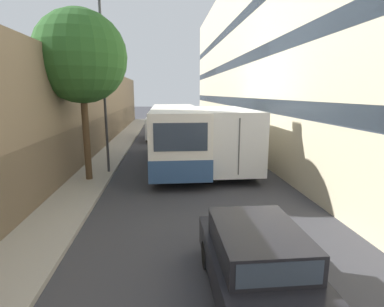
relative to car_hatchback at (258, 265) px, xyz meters
name	(u,v)px	position (x,y,z in m)	size (l,w,h in m)	color
ground_plane	(188,172)	(-0.56, 9.51, -0.72)	(150.00, 150.00, 0.00)	#38383D
sidewalk_left	(96,173)	(-5.03, 9.51, -0.65)	(1.76, 60.00, 0.13)	#9E998E
building_left_shopfront	(49,122)	(-7.01, 9.51, 1.83)	(2.40, 60.00, 5.61)	#847056
building_right_apartment	(300,39)	(4.78, 9.51, 5.66)	(2.40, 60.00, 12.82)	beige
car_hatchback	(258,265)	(0.00, 0.00, 0.00)	(1.77, 3.90, 1.42)	black
bus	(176,135)	(-1.08, 11.16, 0.92)	(2.52, 9.98, 3.10)	silver
box_truck	(220,135)	(1.26, 10.77, 0.96)	(2.43, 8.82, 3.10)	silver
panel_van	(158,127)	(-2.20, 20.56, 0.33)	(1.94, 4.68, 1.88)	silver
street_lamp	(102,53)	(-4.40, 9.44, 4.91)	(0.36, 0.80, 8.15)	#38383D
street_tree_left	(81,57)	(-5.03, 8.22, 4.56)	(3.76, 3.76, 7.05)	#4C3823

